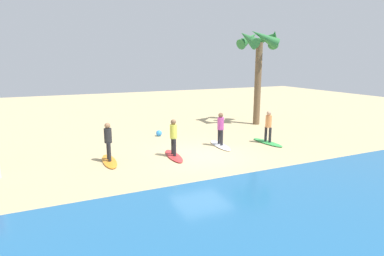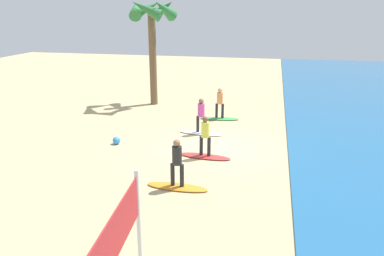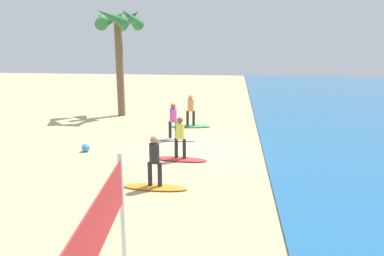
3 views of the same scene
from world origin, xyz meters
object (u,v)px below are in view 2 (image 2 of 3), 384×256
at_px(surfboard_orange, 177,187).
at_px(surfer_orange, 177,159).
at_px(surfboard_white, 201,133).
at_px(beach_ball, 116,140).
at_px(surfer_white, 201,113).
at_px(surfboard_red, 205,156).
at_px(palm_tree, 152,19).
at_px(surfboard_green, 219,119).
at_px(surfer_red, 205,133).
at_px(surfer_green, 220,101).

height_order(surfboard_orange, surfer_orange, surfer_orange).
relative_size(surfboard_white, beach_ball, 6.17).
bearing_deg(surfer_white, surfboard_red, 14.26).
distance_m(surfboard_orange, palm_tree, 12.55).
height_order(surfboard_red, palm_tree, palm_tree).
distance_m(surfboard_green, surfboard_white, 2.62).
height_order(surfer_white, surfboard_red, surfer_white).
height_order(surfboard_green, surfer_white, surfer_white).
height_order(surfer_red, surfer_orange, same).
bearing_deg(surfboard_red, surfboard_orange, -93.95).
relative_size(surfer_orange, palm_tree, 0.26).
xyz_separation_m(surfboard_red, beach_ball, (-0.66, -4.09, 0.13)).
distance_m(surfer_green, surfboard_white, 2.80).
relative_size(surfboard_green, beach_ball, 6.17).
distance_m(surfer_white, surfer_red, 2.90).
distance_m(surfer_red, palm_tree, 10.01).
relative_size(surfer_red, beach_ball, 4.82).
bearing_deg(palm_tree, surfboard_green, 61.17).
relative_size(surfboard_green, palm_tree, 0.33).
xyz_separation_m(surfer_green, surfer_white, (2.57, -0.51, 0.00)).
bearing_deg(surfer_orange, surfboard_red, 171.58).
distance_m(surfboard_green, surfer_white, 2.80).
bearing_deg(surfboard_orange, surfer_white, 94.59).
relative_size(surfboard_white, palm_tree, 0.33).
distance_m(surfboard_white, beach_ball, 4.01).
relative_size(surfer_white, surfer_orange, 1.00).
bearing_deg(surfer_red, palm_tree, -149.18).
bearing_deg(surfer_orange, surfboard_orange, 0.00).
relative_size(surfer_white, beach_ball, 4.82).
xyz_separation_m(surfer_orange, palm_tree, (-10.66, -4.27, 4.07)).
relative_size(surfer_green, surfboard_orange, 0.78).
distance_m(surfboard_red, beach_ball, 4.15).
height_order(surfboard_green, palm_tree, palm_tree).
bearing_deg(beach_ball, surfboard_red, 80.82).
bearing_deg(surfer_white, surfboard_white, 0.00).
xyz_separation_m(surfer_white, surfboard_orange, (5.62, 0.30, -0.99)).
bearing_deg(surfboard_white, surfboard_orange, -82.43).
bearing_deg(surfboard_red, surfer_green, 96.64).
xyz_separation_m(surfboard_orange, palm_tree, (-10.66, -4.27, 5.06)).
height_order(surfboard_white, beach_ball, beach_ball).
height_order(surfboard_green, surfer_orange, surfer_orange).
xyz_separation_m(surfboard_green, surfer_green, (0.00, 0.00, 0.99)).
bearing_deg(surfboard_green, surfboard_red, -93.30).
bearing_deg(surfboard_orange, surfboard_green, 90.07).
bearing_deg(surfboard_red, beach_ball, 175.29).
distance_m(surfer_white, surfboard_red, 3.07).
distance_m(surfboard_white, surfer_red, 3.07).
xyz_separation_m(surfboard_green, surfboard_orange, (8.20, -0.21, 0.00)).
xyz_separation_m(surfer_green, beach_ball, (4.72, -3.89, -0.87)).
bearing_deg(beach_ball, palm_tree, -175.31).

